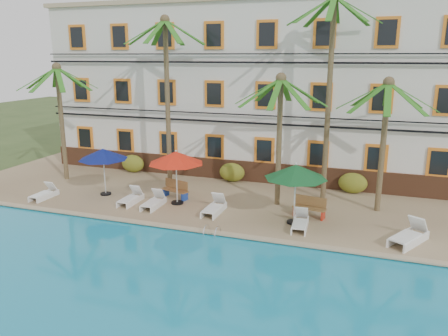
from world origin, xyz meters
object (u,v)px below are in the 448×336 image
at_px(palm_b, 167,81).
at_px(umbrella_red, 176,158).
at_px(palm_e, 385,125).
at_px(lounger_f, 409,235).
at_px(lounger_a, 44,193).
at_px(umbrella_blue, 103,154).
at_px(lounger_e, 300,222).
at_px(lounger_d, 214,207).
at_px(pool_ladder, 212,234).
at_px(lounger_c, 154,202).
at_px(bench_right, 310,207).
at_px(bench_left, 176,189).
at_px(umbrella_green, 296,172).
at_px(palm_a, 60,105).
at_px(palm_c, 280,120).
at_px(palm_d, 330,74).
at_px(lounger_b, 131,198).

relative_size(palm_b, umbrella_red, 3.36).
distance_m(palm_e, lounger_f, 5.28).
distance_m(lounger_a, lounger_f, 17.37).
height_order(umbrella_blue, lounger_e, umbrella_blue).
relative_size(lounger_d, lounger_f, 0.85).
bearing_deg(lounger_a, pool_ladder, -8.96).
xyz_separation_m(lounger_c, bench_right, (7.33, 1.15, 0.21)).
relative_size(bench_left, bench_right, 1.01).
bearing_deg(bench_left, palm_e, 7.95).
distance_m(lounger_a, pool_ladder, 9.90).
relative_size(lounger_e, lounger_f, 0.81).
bearing_deg(lounger_f, bench_left, 169.08).
relative_size(lounger_a, bench_right, 1.05).
distance_m(umbrella_green, bench_left, 6.79).
bearing_deg(bench_right, lounger_e, -96.62).
distance_m(palm_a, pool_ladder, 12.90).
relative_size(palm_a, palm_b, 0.74).
height_order(bench_right, pool_ladder, bench_right).
bearing_deg(lounger_d, palm_e, 21.37).
bearing_deg(lounger_e, palm_a, 167.68).
bearing_deg(palm_a, palm_c, -1.84).
xyz_separation_m(palm_d, lounger_c, (-7.60, -3.97, -6.01)).
xyz_separation_m(palm_a, lounger_e, (14.40, -3.14, -4.14)).
height_order(palm_c, umbrella_green, palm_c).
xyz_separation_m(palm_b, bench_right, (8.13, -2.33, -5.33)).
bearing_deg(palm_d, lounger_c, -152.44).
distance_m(lounger_f, pool_ladder, 7.78).
relative_size(umbrella_green, lounger_d, 1.48).
bearing_deg(lounger_d, lounger_a, -174.93).
height_order(palm_e, bench_right, palm_e).
distance_m(palm_d, lounger_f, 8.37).
bearing_deg(lounger_d, bench_right, 12.97).
bearing_deg(bench_right, pool_ladder, -136.52).
height_order(lounger_d, bench_left, bench_left).
height_order(umbrella_red, pool_ladder, umbrella_red).
bearing_deg(lounger_d, palm_a, 165.87).
height_order(palm_c, lounger_d, palm_c).
xyz_separation_m(lounger_b, pool_ladder, (5.16, -2.31, -0.26)).
bearing_deg(lounger_f, pool_ladder, -167.66).
xyz_separation_m(palm_c, bench_right, (1.76, -1.20, -3.71)).
relative_size(umbrella_red, lounger_a, 1.66).
bearing_deg(umbrella_green, lounger_b, 179.82).
xyz_separation_m(lounger_c, lounger_d, (3.06, 0.17, 0.02)).
relative_size(palm_c, lounger_b, 3.72).
bearing_deg(umbrella_green, palm_a, 169.29).
relative_size(umbrella_green, lounger_a, 1.66).
height_order(bench_left, bench_right, same).
bearing_deg(lounger_f, umbrella_red, 172.79).
distance_m(palm_c, lounger_b, 8.24).
bearing_deg(lounger_c, umbrella_red, 43.52).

